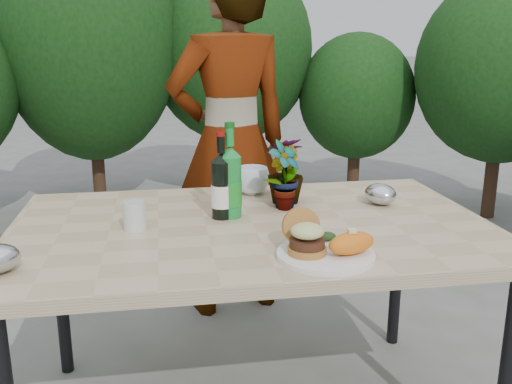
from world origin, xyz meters
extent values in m
cube|color=tan|center=(0.00, 0.00, 0.73)|extent=(1.60, 1.00, 0.04)
cylinder|color=black|center=(0.72, -0.42, 0.35)|extent=(0.05, 0.05, 0.71)
cylinder|color=black|center=(-0.72, 0.42, 0.35)|extent=(0.05, 0.05, 0.71)
cylinder|color=black|center=(0.72, 0.42, 0.35)|extent=(0.05, 0.05, 0.71)
cylinder|color=#382316|center=(-0.80, 2.80, 0.21)|extent=(0.10, 0.10, 0.42)
ellipsoid|color=#194115|center=(-0.80, 2.80, 1.38)|extent=(1.36, 1.36, 1.92)
cylinder|color=#382316|center=(0.30, 3.00, 0.25)|extent=(0.10, 0.10, 0.50)
ellipsoid|color=#194115|center=(0.30, 3.00, 1.27)|extent=(1.34, 1.34, 1.53)
cylinder|color=#382316|center=(1.30, 2.70, 0.19)|extent=(0.10, 0.10, 0.38)
ellipsoid|color=#194115|center=(1.30, 2.70, 0.89)|extent=(0.94, 0.94, 1.02)
cylinder|color=#382316|center=(2.20, 2.10, 0.22)|extent=(0.10, 0.10, 0.44)
ellipsoid|color=#194115|center=(2.20, 2.10, 1.14)|extent=(1.27, 1.27, 1.39)
cylinder|color=white|center=(0.16, -0.34, 0.76)|extent=(0.28, 0.28, 0.01)
cylinder|color=#B7722D|center=(0.10, -0.34, 0.78)|extent=(0.11, 0.11, 0.02)
cylinder|color=#472314|center=(0.10, -0.34, 0.80)|extent=(0.10, 0.10, 0.02)
ellipsoid|color=beige|center=(0.10, -0.34, 0.83)|extent=(0.10, 0.10, 0.04)
cylinder|color=#B7722D|center=(0.10, -0.27, 0.82)|extent=(0.11, 0.06, 0.11)
ellipsoid|color=orange|center=(0.23, -0.36, 0.80)|extent=(0.17, 0.12, 0.06)
ellipsoid|color=olive|center=(0.16, -0.25, 0.78)|extent=(0.04, 0.04, 0.02)
ellipsoid|color=#193814|center=(0.19, -0.25, 0.78)|extent=(0.06, 0.04, 0.03)
cylinder|color=black|center=(-0.09, 0.08, 0.85)|extent=(0.07, 0.07, 0.20)
cylinder|color=white|center=(-0.09, 0.08, 0.83)|extent=(0.07, 0.07, 0.08)
cone|color=black|center=(-0.09, 0.08, 0.96)|extent=(0.07, 0.07, 0.03)
cylinder|color=black|center=(-0.09, 0.08, 1.01)|extent=(0.03, 0.03, 0.06)
cylinder|color=maroon|center=(-0.09, 0.08, 1.04)|extent=(0.03, 0.03, 0.01)
cylinder|color=#178230|center=(-0.06, 0.09, 0.86)|extent=(0.08, 0.08, 0.21)
cylinder|color=#198C26|center=(-0.06, 0.09, 0.84)|extent=(0.08, 0.08, 0.09)
cone|color=#178230|center=(-0.06, 0.09, 0.98)|extent=(0.08, 0.08, 0.04)
cylinder|color=#178230|center=(-0.06, 0.09, 1.03)|extent=(0.03, 0.03, 0.06)
cylinder|color=#0C5919|center=(-0.06, 0.09, 1.07)|extent=(0.03, 0.03, 0.02)
cylinder|color=silver|center=(-0.39, -0.01, 0.80)|extent=(0.07, 0.07, 0.09)
imported|color=#255D20|center=(0.14, 0.14, 0.88)|extent=(0.16, 0.15, 0.25)
imported|color=#235E20|center=(0.14, 0.18, 0.86)|extent=(0.13, 0.15, 0.23)
imported|color=#28541C|center=(0.16, 0.23, 0.87)|extent=(0.18, 0.18, 0.25)
imported|color=silver|center=(0.06, 0.37, 0.80)|extent=(0.16, 0.16, 0.11)
ellipsoid|color=#BABCC2|center=(0.51, 0.15, 0.79)|extent=(0.14, 0.16, 0.08)
imported|color=#A47352|center=(0.04, 0.91, 0.86)|extent=(0.71, 0.56, 1.72)
camera|label=1|loc=(-0.29, -1.80, 1.35)|focal=40.00mm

